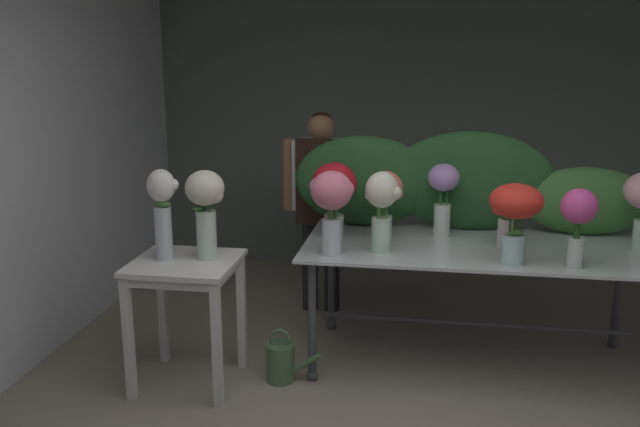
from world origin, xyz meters
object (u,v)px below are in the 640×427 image
vase_rosy_ranunculus (332,200)px  vase_cream_lisianthus_tall (206,205)px  vase_fuchsia_lilies (578,216)px  vase_coral_dahlias (385,195)px  display_table_glass (476,261)px  vase_sunset_stock (507,212)px  side_table_white (186,279)px  vase_scarlet_peonies (516,210)px  vase_crimson_carnations (334,189)px  vase_ivory_roses (382,204)px  florist (321,191)px  watering_can (281,361)px  vase_lilac_anemones (443,192)px  vase_white_roses_tall (163,209)px

vase_rosy_ranunculus → vase_cream_lisianthus_tall: vase_cream_lisianthus_tall is taller
vase_fuchsia_lilies → vase_coral_dahlias: (-1.11, 0.40, -0.00)m
display_table_glass → vase_sunset_stock: size_ratio=5.72×
side_table_white → vase_scarlet_peonies: 1.97m
vase_crimson_carnations → vase_coral_dahlias: (0.33, 0.01, -0.03)m
side_table_white → vase_crimson_carnations: size_ratio=1.59×
vase_sunset_stock → vase_scarlet_peonies: bearing=-88.5°
side_table_white → vase_ivory_roses: bearing=15.6°
florist → vase_ivory_roses: size_ratio=3.15×
side_table_white → vase_rosy_ranunculus: vase_rosy_ranunculus is taller
display_table_glass → watering_can: (-1.18, -0.44, -0.58)m
vase_rosy_ranunculus → vase_fuchsia_lilies: (1.40, -0.01, -0.04)m
florist → vase_rosy_ranunculus: florist is taller
vase_cream_lisianthus_tall → side_table_white: bearing=-155.0°
display_table_glass → vase_cream_lisianthus_tall: vase_cream_lisianthus_tall is taller
display_table_glass → side_table_white: size_ratio=2.75×
display_table_glass → vase_lilac_anemones: (-0.22, 0.17, 0.41)m
florist → vase_cream_lisianthus_tall: bearing=-110.9°
vase_white_roses_tall → watering_can: size_ratio=1.55×
display_table_glass → florist: florist is taller
vase_sunset_stock → vase_scarlet_peonies: size_ratio=0.81×
display_table_glass → vase_lilac_anemones: vase_lilac_anemones is taller
vase_scarlet_peonies → vase_crimson_carnations: bearing=160.4°
vase_coral_dahlias → vase_ivory_roses: bearing=-90.2°
side_table_white → vase_fuchsia_lilies: vase_fuchsia_lilies is taller
display_table_glass → florist: (-1.12, 0.77, 0.25)m
vase_sunset_stock → vase_coral_dahlias: (-0.76, 0.06, 0.07)m
vase_coral_dahlias → watering_can: 1.24m
vase_ivory_roses → watering_can: vase_ivory_roses is taller
vase_rosy_ranunculus → vase_white_roses_tall: 1.00m
vase_fuchsia_lilies → vase_coral_dahlias: vase_fuchsia_lilies is taller
vase_sunset_stock → vase_fuchsia_lilies: bearing=-44.4°
vase_sunset_stock → vase_cream_lisianthus_tall: bearing=-164.9°
florist → vase_cream_lisianthus_tall: 1.36m
vase_lilac_anemones → vase_white_roses_tall: size_ratio=0.89×
vase_fuchsia_lilies → vase_lilac_anemones: bearing=144.9°
vase_ivory_roses → vase_fuchsia_lilies: (1.11, -0.13, 0.00)m
vase_white_roses_tall → vase_coral_dahlias: bearing=25.1°
florist → vase_cream_lisianthus_tall: (-0.48, -1.26, 0.16)m
vase_ivory_roses → vase_scarlet_peonies: (0.77, -0.12, 0.02)m
vase_sunset_stock → watering_can: 1.68m
vase_crimson_carnations → vase_rosy_ranunculus: size_ratio=0.97×
vase_lilac_anemones → vase_white_roses_tall: vase_white_roses_tall is taller
florist → vase_lilac_anemones: size_ratio=3.19×
side_table_white → vase_ivory_roses: size_ratio=1.60×
vase_ivory_roses → vase_lilac_anemones: bearing=47.1°
vase_ivory_roses → vase_coral_dahlias: (0.00, 0.27, 0.00)m
side_table_white → vase_fuchsia_lilies: (2.25, 0.19, 0.44)m
display_table_glass → side_table_white: display_table_glass is taller
vase_crimson_carnations → vase_fuchsia_lilies: size_ratio=1.10×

